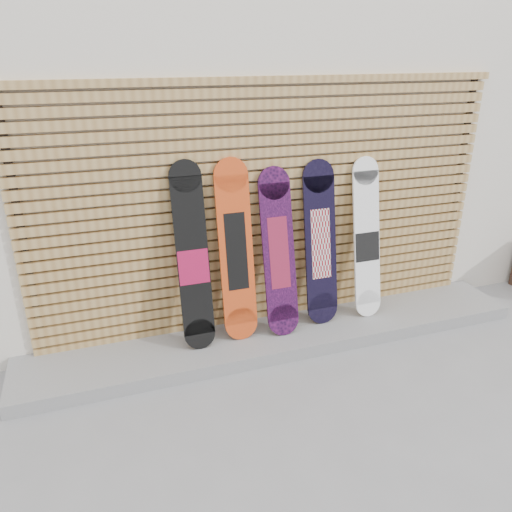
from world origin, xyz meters
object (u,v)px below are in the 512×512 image
object	(u,v)px
snowboard_3	(320,244)
snowboard_1	(236,252)
snowboard_2	(279,253)
snowboard_4	(367,240)
snowboard_0	(193,259)

from	to	relation	value
snowboard_3	snowboard_1	bearing A→B (deg)	-179.41
snowboard_2	snowboard_4	distance (m)	0.89
snowboard_0	snowboard_2	world-z (taller)	snowboard_0
snowboard_0	snowboard_1	size ratio (longest dim) A/B	1.01
snowboard_3	snowboard_4	distance (m)	0.47
snowboard_2	snowboard_3	xyz separation A→B (m)	(0.42, 0.04, 0.02)
snowboard_0	snowboard_1	world-z (taller)	snowboard_0
snowboard_4	snowboard_0	bearing A→B (deg)	-179.56
snowboard_3	snowboard_4	world-z (taller)	snowboard_3
snowboard_1	snowboard_3	distance (m)	0.80
snowboard_1	snowboard_4	distance (m)	1.27
snowboard_0	snowboard_3	distance (m)	1.18
snowboard_3	snowboard_4	xyz separation A→B (m)	(0.47, -0.01, -0.02)
snowboard_1	snowboard_3	world-z (taller)	snowboard_1
snowboard_1	snowboard_0	bearing A→B (deg)	-177.39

